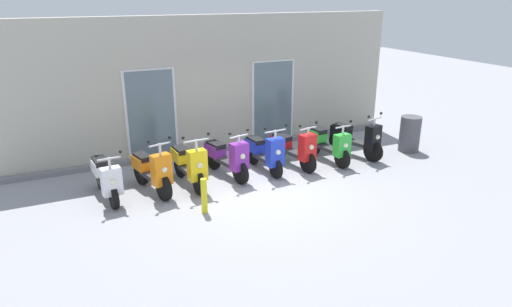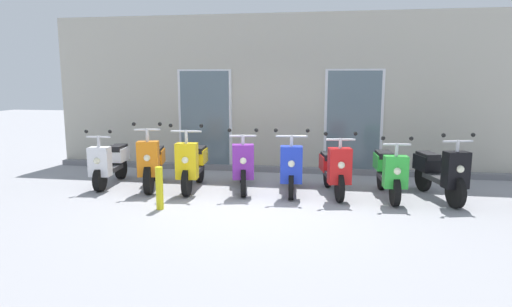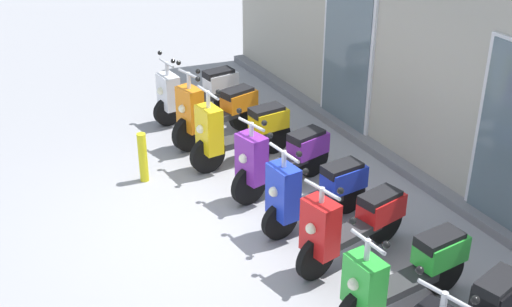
# 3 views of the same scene
# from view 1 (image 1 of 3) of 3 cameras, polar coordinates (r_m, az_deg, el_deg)

# --- Properties ---
(ground_plane) EXTENTS (40.00, 40.00, 0.00)m
(ground_plane) POSITION_cam_1_polar(r_m,az_deg,el_deg) (9.97, 0.65, -4.32)
(ground_plane) COLOR #939399
(storefront_facade) EXTENTS (10.52, 0.50, 3.51)m
(storefront_facade) POSITION_cam_1_polar(r_m,az_deg,el_deg) (12.05, -5.41, 8.29)
(storefront_facade) COLOR #B2AD9E
(storefront_facade) RESTS_ON ground_plane
(scooter_white) EXTENTS (0.53, 1.54, 1.16)m
(scooter_white) POSITION_cam_1_polar(r_m,az_deg,el_deg) (9.80, -18.20, -2.87)
(scooter_white) COLOR black
(scooter_white) RESTS_ON ground_plane
(scooter_orange) EXTENTS (0.68, 1.57, 1.32)m
(scooter_orange) POSITION_cam_1_polar(r_m,az_deg,el_deg) (9.84, -12.85, -2.11)
(scooter_orange) COLOR black
(scooter_orange) RESTS_ON ground_plane
(scooter_yellow) EXTENTS (0.62, 1.62, 1.31)m
(scooter_yellow) POSITION_cam_1_polar(r_m,az_deg,el_deg) (10.02, -8.37, -1.31)
(scooter_yellow) COLOR black
(scooter_yellow) RESTS_ON ground_plane
(scooter_purple) EXTENTS (0.68, 1.62, 1.23)m
(scooter_purple) POSITION_cam_1_polar(r_m,az_deg,el_deg) (10.42, -3.67, -0.39)
(scooter_purple) COLOR black
(scooter_purple) RESTS_ON ground_plane
(scooter_blue) EXTENTS (0.62, 1.51, 1.25)m
(scooter_blue) POSITION_cam_1_polar(r_m,az_deg,el_deg) (10.70, 1.10, 0.22)
(scooter_blue) COLOR black
(scooter_blue) RESTS_ON ground_plane
(scooter_red) EXTENTS (0.67, 1.59, 1.21)m
(scooter_red) POSITION_cam_1_polar(r_m,az_deg,el_deg) (11.05, 4.72, 0.75)
(scooter_red) COLOR black
(scooter_red) RESTS_ON ground_plane
(scooter_green) EXTENTS (0.52, 1.63, 1.16)m
(scooter_green) POSITION_cam_1_polar(r_m,az_deg,el_deg) (11.51, 8.96, 1.28)
(scooter_green) COLOR black
(scooter_green) RESTS_ON ground_plane
(scooter_black) EXTENTS (0.76, 1.64, 1.23)m
(scooter_black) POSITION_cam_1_polar(r_m,az_deg,el_deg) (11.99, 12.38, 1.95)
(scooter_black) COLOR black
(scooter_black) RESTS_ON ground_plane
(curb_bollard) EXTENTS (0.12, 0.12, 0.70)m
(curb_bollard) POSITION_cam_1_polar(r_m,az_deg,el_deg) (8.83, -6.49, -5.26)
(curb_bollard) COLOR yellow
(curb_bollard) RESTS_ON ground_plane
(trash_bin) EXTENTS (0.54, 0.54, 0.94)m
(trash_bin) POSITION_cam_1_polar(r_m,az_deg,el_deg) (12.80, 18.62, 2.34)
(trash_bin) COLOR #4C4C51
(trash_bin) RESTS_ON ground_plane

